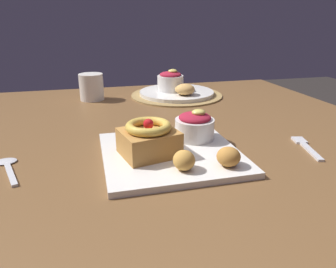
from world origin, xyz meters
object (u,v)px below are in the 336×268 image
(coffee_mug, at_px, (91,87))
(back_plate, at_px, (177,93))
(fork, at_px, (306,146))
(spoon, at_px, (8,167))
(fritter_middle, at_px, (184,160))
(front_plate, at_px, (170,153))
(back_pastry, at_px, (185,89))
(berry_ramekin, at_px, (195,126))
(back_ramekin, at_px, (170,81))
(cake_slice, at_px, (149,139))
(fritter_front, at_px, (229,157))

(coffee_mug, bearing_deg, back_plate, -3.04)
(fork, bearing_deg, spoon, 99.23)
(fritter_middle, xyz_separation_m, back_plate, (0.15, 0.58, -0.02))
(front_plate, height_order, back_plate, back_plate)
(back_pastry, distance_m, fork, 0.48)
(back_pastry, bearing_deg, front_plate, -110.74)
(berry_ramekin, bearing_deg, back_pastry, 75.82)
(front_plate, bearing_deg, coffee_mug, 105.05)
(fritter_middle, bearing_deg, back_pastry, 72.61)
(fritter_middle, distance_m, spoon, 0.32)
(back_ramekin, xyz_separation_m, spoon, (-0.44, -0.48, -0.05))
(cake_slice, bearing_deg, fritter_front, -33.44)
(front_plate, xyz_separation_m, spoon, (-0.30, 0.02, -0.00))
(front_plate, bearing_deg, spoon, 175.55)
(front_plate, xyz_separation_m, fritter_middle, (0.00, -0.09, 0.02))
(berry_ramekin, relative_size, back_pastry, 1.29)
(fritter_front, distance_m, fork, 0.22)
(back_plate, relative_size, back_ramekin, 2.86)
(back_pastry, xyz_separation_m, coffee_mug, (-0.30, 0.08, 0.01))
(front_plate, relative_size, fritter_middle, 6.66)
(cake_slice, xyz_separation_m, back_pastry, (0.21, 0.44, -0.01))
(back_ramekin, relative_size, spoon, 0.74)
(fritter_middle, relative_size, back_pastry, 0.61)
(fork, height_order, spoon, same)
(coffee_mug, bearing_deg, fritter_middle, -76.91)
(fritter_middle, bearing_deg, back_ramekin, 77.46)
(spoon, xyz_separation_m, coffee_mug, (0.17, 0.49, 0.04))
(front_plate, relative_size, cake_slice, 2.22)
(cake_slice, bearing_deg, back_plate, 68.52)
(front_plate, distance_m, fork, 0.29)
(front_plate, relative_size, berry_ramekin, 3.13)
(back_ramekin, relative_size, fork, 0.72)
(front_plate, height_order, berry_ramekin, berry_ramekin)
(fritter_middle, height_order, back_pastry, back_pastry)
(coffee_mug, bearing_deg, back_ramekin, -0.82)
(berry_ramekin, xyz_separation_m, back_ramekin, (0.07, 0.45, 0.01))
(fritter_front, distance_m, coffee_mug, 0.64)
(front_plate, xyz_separation_m, fritter_front, (0.08, -0.09, 0.02))
(fritter_front, xyz_separation_m, fritter_middle, (-0.08, 0.00, 0.00))
(back_plate, bearing_deg, fork, -75.17)
(fritter_middle, height_order, back_ramekin, back_ramekin)
(back_pastry, bearing_deg, coffee_mug, 165.28)
(back_pastry, bearing_deg, back_ramekin, 111.93)
(back_plate, relative_size, fork, 2.07)
(cake_slice, xyz_separation_m, fritter_front, (0.13, -0.08, -0.01))
(fork, bearing_deg, back_ramekin, 30.60)
(fritter_front, xyz_separation_m, fork, (0.21, 0.06, -0.03))
(fritter_middle, distance_m, fork, 0.30)
(cake_slice, xyz_separation_m, spoon, (-0.26, 0.03, -0.04))
(fritter_middle, distance_m, back_ramekin, 0.61)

